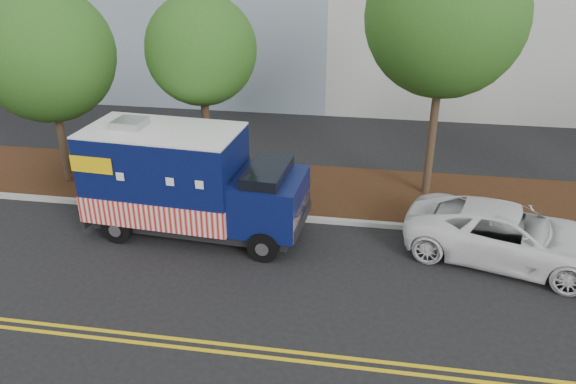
# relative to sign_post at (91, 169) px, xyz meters

# --- Properties ---
(ground) EXTENTS (120.00, 120.00, 0.00)m
(ground) POSITION_rel_sign_post_xyz_m (4.45, -1.57, -1.20)
(ground) COLOR black
(ground) RESTS_ON ground
(curb) EXTENTS (120.00, 0.18, 0.15)m
(curb) POSITION_rel_sign_post_xyz_m (4.45, -0.17, -1.12)
(curb) COLOR #9E9E99
(curb) RESTS_ON ground
(mulch_strip) EXTENTS (120.00, 4.00, 0.15)m
(mulch_strip) POSITION_rel_sign_post_xyz_m (4.45, 1.93, -1.12)
(mulch_strip) COLOR #321A0E
(mulch_strip) RESTS_ON ground
(centerline_near) EXTENTS (120.00, 0.10, 0.01)m
(centerline_near) POSITION_rel_sign_post_xyz_m (4.45, -6.02, -1.19)
(centerline_near) COLOR gold
(centerline_near) RESTS_ON ground
(centerline_far) EXTENTS (120.00, 0.10, 0.01)m
(centerline_far) POSITION_rel_sign_post_xyz_m (4.45, -6.27, -1.19)
(centerline_far) COLOR gold
(centerline_far) RESTS_ON ground
(tree_a) EXTENTS (4.32, 4.32, 6.66)m
(tree_a) POSITION_rel_sign_post_xyz_m (-1.61, 1.26, 3.29)
(tree_a) COLOR #38281C
(tree_a) RESTS_ON ground
(tree_b) EXTENTS (3.41, 3.41, 6.48)m
(tree_b) POSITION_rel_sign_post_xyz_m (3.45, 1.44, 3.55)
(tree_b) COLOR #38281C
(tree_b) RESTS_ON ground
(tree_c) EXTENTS (4.72, 4.72, 8.15)m
(tree_c) POSITION_rel_sign_post_xyz_m (10.66, 2.21, 4.58)
(tree_c) COLOR #38281C
(tree_c) RESTS_ON ground
(sign_post) EXTENTS (0.06, 0.06, 2.40)m
(sign_post) POSITION_rel_sign_post_xyz_m (0.00, 0.00, 0.00)
(sign_post) COLOR #473828
(sign_post) RESTS_ON ground
(food_truck) EXTENTS (6.49, 2.83, 3.34)m
(food_truck) POSITION_rel_sign_post_xyz_m (3.60, -1.33, 0.31)
(food_truck) COLOR black
(food_truck) RESTS_ON ground
(white_car) EXTENTS (5.82, 3.82, 1.49)m
(white_car) POSITION_rel_sign_post_xyz_m (12.56, -1.42, -0.46)
(white_car) COLOR white
(white_car) RESTS_ON ground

